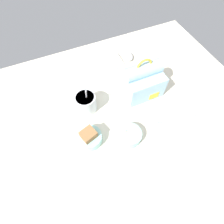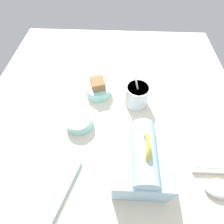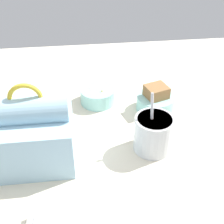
{
  "view_description": "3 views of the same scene",
  "coord_description": "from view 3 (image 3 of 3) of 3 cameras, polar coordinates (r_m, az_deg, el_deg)",
  "views": [
    {
      "loc": [
        -19.14,
        -36.97,
        75.19
      ],
      "look_at": [
        -2.85,
        0.33,
        7.0
      ],
      "focal_mm": 28.0,
      "sensor_mm": 36.0,
      "label": 1
    },
    {
      "loc": [
        36.02,
        2.17,
        60.25
      ],
      "look_at": [
        -2.85,
        0.33,
        7.0
      ],
      "focal_mm": 28.0,
      "sensor_mm": 36.0,
      "label": 2
    },
    {
      "loc": [
        5.12,
        67.11,
        56.4
      ],
      "look_at": [
        -2.85,
        0.33,
        7.0
      ],
      "focal_mm": 50.0,
      "sensor_mm": 36.0,
      "label": 3
    }
  ],
  "objects": [
    {
      "name": "lunch_bag",
      "position": [
        0.75,
        -14.38,
        -3.71
      ],
      "size": [
        18.7,
        17.01,
        21.02
      ],
      "color": "#9EC6DB",
      "rests_on": "desk_surface"
    },
    {
      "name": "soup_cup",
      "position": [
        0.77,
        7.59,
        -3.82
      ],
      "size": [
        9.57,
        9.57,
        15.6
      ],
      "color": "silver",
      "rests_on": "desk_surface"
    },
    {
      "name": "bento_bowl_snacks",
      "position": [
        0.95,
        -2.65,
        3.07
      ],
      "size": [
        10.57,
        10.57,
        5.45
      ],
      "color": "#93D1CC",
      "rests_on": "desk_surface"
    },
    {
      "name": "desk_surface",
      "position": [
        0.87,
        -1.89,
        -3.18
      ],
      "size": [
        140.0,
        110.0,
        2.0
      ],
      "color": "beige",
      "rests_on": "ground"
    },
    {
      "name": "bento_bowl_sandwich",
      "position": [
        0.92,
        7.95,
        2.01
      ],
      "size": [
        10.97,
        10.97,
        7.91
      ],
      "color": "#93D1CC",
      "rests_on": "desk_surface"
    },
    {
      "name": "chopstick_case",
      "position": [
        0.98,
        -16.98,
        1.48
      ],
      "size": [
        18.89,
        8.03,
        1.6
      ],
      "color": "#99C6D6",
      "rests_on": "desk_surface"
    }
  ]
}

